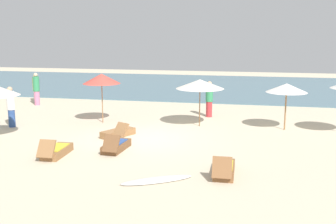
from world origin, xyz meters
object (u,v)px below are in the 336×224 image
(umbrella_1, at_px, (200,84))
(person_0, at_px, (35,88))
(person_2, at_px, (11,107))
(surfboard, at_px, (157,180))
(umbrella_6, at_px, (287,88))
(lounger_2, at_px, (116,146))
(person_4, at_px, (36,89))
(lounger_1, at_px, (224,169))
(umbrella_4, at_px, (102,79))
(lounger_3, at_px, (118,133))
(person_3, at_px, (209,99))
(lounger_0, at_px, (56,151))

(umbrella_1, relative_size, person_0, 1.29)
(person_2, relative_size, surfboard, 0.87)
(umbrella_6, xyz_separation_m, lounger_2, (-6.25, -4.69, -1.69))
(person_2, distance_m, person_4, 5.81)
(lounger_1, relative_size, lounger_2, 0.98)
(person_2, xyz_separation_m, person_4, (-1.82, 5.51, 0.03))
(person_0, relative_size, person_2, 0.92)
(umbrella_6, bearing_deg, umbrella_4, -178.30)
(person_0, distance_m, person_4, 1.09)
(lounger_1, height_order, lounger_2, lounger_1)
(person_4, xyz_separation_m, surfboard, (9.94, -10.98, -0.94))
(person_0, xyz_separation_m, person_4, (0.59, -0.92, 0.10))
(person_4, bearing_deg, surfboard, -47.85)
(umbrella_1, height_order, lounger_1, umbrella_1)
(lounger_3, relative_size, person_3, 0.96)
(surfboard, bearing_deg, lounger_3, 120.44)
(person_4, bearing_deg, person_0, 122.51)
(umbrella_4, distance_m, person_0, 7.82)
(umbrella_4, height_order, lounger_2, umbrella_4)
(lounger_0, bearing_deg, lounger_2, 30.00)
(lounger_1, relative_size, surfboard, 0.77)
(umbrella_4, distance_m, person_3, 5.53)
(surfboard, bearing_deg, umbrella_1, 88.07)
(lounger_0, bearing_deg, person_4, 122.45)
(lounger_2, distance_m, person_0, 12.37)
(lounger_1, height_order, person_2, person_2)
(lounger_0, distance_m, person_2, 5.60)
(lounger_3, relative_size, surfboard, 0.82)
(lounger_3, bearing_deg, lounger_0, -112.70)
(umbrella_1, height_order, person_0, umbrella_1)
(umbrella_4, xyz_separation_m, umbrella_6, (8.44, 0.25, -0.24))
(umbrella_4, bearing_deg, lounger_2, -63.81)
(lounger_1, xyz_separation_m, person_3, (-1.43, 8.69, 0.75))
(lounger_3, bearing_deg, person_3, 56.67)
(umbrella_6, relative_size, lounger_2, 1.22)
(person_3, bearing_deg, lounger_3, -123.33)
(lounger_0, height_order, person_2, person_2)
(umbrella_6, height_order, person_4, umbrella_6)
(umbrella_1, distance_m, lounger_1, 6.89)
(umbrella_1, distance_m, person_3, 2.47)
(lounger_2, height_order, surfboard, lounger_2)
(lounger_2, distance_m, lounger_3, 2.04)
(lounger_3, bearing_deg, surfboard, -59.56)
(person_4, bearing_deg, umbrella_1, -19.40)
(umbrella_1, relative_size, surfboard, 1.03)
(umbrella_4, distance_m, surfboard, 8.69)
(lounger_0, distance_m, person_4, 11.02)
(person_3, bearing_deg, lounger_1, -80.65)
(lounger_0, distance_m, lounger_1, 5.96)
(person_3, xyz_separation_m, person_4, (-10.38, 1.36, 0.05))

